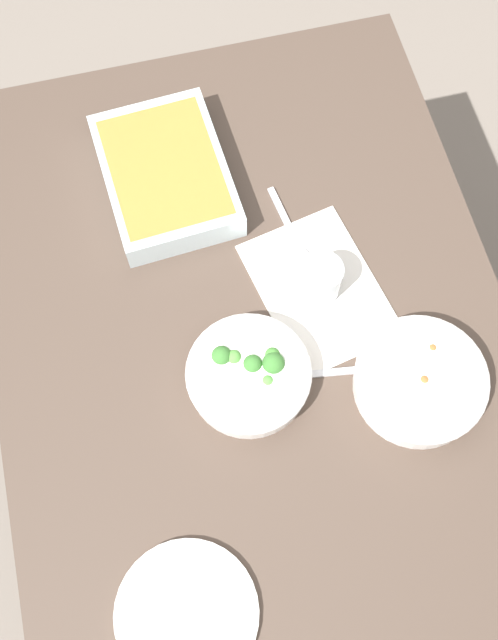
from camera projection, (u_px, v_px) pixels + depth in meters
The scene contains 11 objects.
ground_plane at pixel (249, 422), 2.00m from camera, with size 6.00×6.00×0.00m, color slate.
dining_table at pixel (249, 338), 1.40m from camera, with size 1.20×0.90×0.74m.
placemat at pixel (319, 289), 1.33m from camera, with size 0.28×0.20×0.00m, color silver.
stew_bowl at pixel (420, 381), 1.24m from camera, with size 0.22×0.22×0.06m.
broccoli_bowl at pixel (249, 375), 1.25m from camera, with size 0.21×0.21×0.07m.
baking_dish at pixel (166, 174), 1.38m from camera, with size 0.31×0.24×0.06m.
drink_cup at pixel (321, 281), 1.30m from camera, with size 0.07×0.07×0.08m.
side_plate at pixel (187, 614), 1.13m from camera, with size 0.22×0.22×0.01m, color white.
spoon_by_stew at pixel (391, 383), 1.27m from camera, with size 0.08×0.17×0.01m.
spoon_by_broccoli at pixel (296, 376), 1.27m from camera, with size 0.04×0.18×0.01m.
spoon_spare at pixel (294, 238), 1.37m from camera, with size 0.18×0.04×0.01m.
Camera 1 is at (0.47, -0.12, 1.96)m, focal length 42.15 mm.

